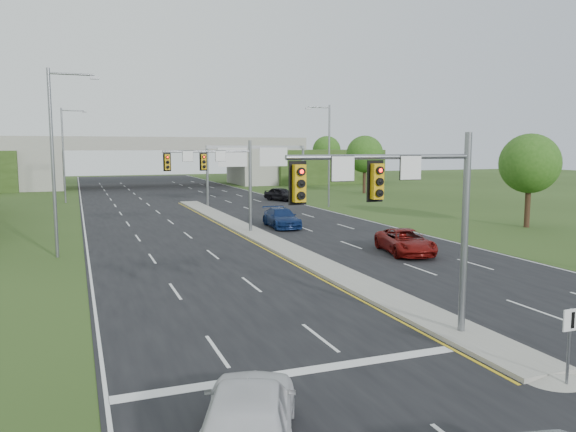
# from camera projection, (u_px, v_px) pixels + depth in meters

# --- Properties ---
(ground) EXTENTS (240.00, 240.00, 0.00)m
(ground) POSITION_uv_depth(u_px,v_px,m) (461.00, 335.00, 19.49)
(ground) COLOR #2B4117
(ground) RESTS_ON ground
(road) EXTENTS (24.00, 160.00, 0.02)m
(road) POSITION_uv_depth(u_px,v_px,m) (219.00, 218.00, 51.97)
(road) COLOR black
(road) RESTS_ON ground
(median) EXTENTS (2.00, 54.00, 0.16)m
(median) POSITION_uv_depth(u_px,v_px,m) (259.00, 236.00, 40.82)
(median) COLOR gray
(median) RESTS_ON road
(median_nose) EXTENTS (2.00, 2.00, 0.16)m
(median_nose) POSITION_uv_depth(u_px,v_px,m) (552.00, 376.00, 15.77)
(median_nose) COLOR gray
(median_nose) RESTS_ON road
(lane_markings) EXTENTS (23.72, 160.00, 0.01)m
(lane_markings) POSITION_uv_depth(u_px,v_px,m) (230.00, 226.00, 46.11)
(lane_markings) COLOR gold
(lane_markings) RESTS_ON road
(signal_mast_near) EXTENTS (6.62, 0.60, 7.00)m
(signal_mast_near) POSITION_uv_depth(u_px,v_px,m) (410.00, 203.00, 18.05)
(signal_mast_near) COLOR slate
(signal_mast_near) RESTS_ON ground
(signal_mast_far) EXTENTS (6.62, 0.60, 7.00)m
(signal_mast_far) POSITION_uv_depth(u_px,v_px,m) (221.00, 171.00, 41.25)
(signal_mast_far) COLOR slate
(signal_mast_far) RESTS_ON ground
(keep_right_sign) EXTENTS (0.60, 0.13, 2.20)m
(keep_right_sign) POSITION_uv_depth(u_px,v_px,m) (570.00, 333.00, 15.10)
(keep_right_sign) COLOR slate
(keep_right_sign) RESTS_ON ground
(sign_gantry) EXTENTS (11.58, 0.44, 6.67)m
(sign_gantry) POSITION_uv_depth(u_px,v_px,m) (255.00, 158.00, 62.89)
(sign_gantry) COLOR slate
(sign_gantry) RESTS_ON ground
(overpass) EXTENTS (80.00, 14.00, 8.10)m
(overpass) POSITION_uv_depth(u_px,v_px,m) (154.00, 165.00, 93.30)
(overpass) COLOR gray
(overpass) RESTS_ON ground
(lightpole_l_mid) EXTENTS (2.85, 0.25, 11.00)m
(lightpole_l_mid) POSITION_uv_depth(u_px,v_px,m) (56.00, 154.00, 32.62)
(lightpole_l_mid) COLOR slate
(lightpole_l_mid) RESTS_ON ground
(lightpole_l_far) EXTENTS (2.85, 0.25, 11.00)m
(lightpole_l_far) POSITION_uv_depth(u_px,v_px,m) (65.00, 151.00, 65.11)
(lightpole_l_far) COLOR slate
(lightpole_l_far) RESTS_ON ground
(lightpole_r_far) EXTENTS (2.85, 0.25, 11.00)m
(lightpole_r_far) POSITION_uv_depth(u_px,v_px,m) (327.00, 151.00, 60.54)
(lightpole_r_far) COLOR slate
(lightpole_r_far) RESTS_ON ground
(tree_r_near) EXTENTS (4.80, 4.80, 7.60)m
(tree_r_near) POSITION_uv_depth(u_px,v_px,m) (530.00, 164.00, 45.16)
(tree_r_near) COLOR #382316
(tree_r_near) RESTS_ON ground
(tree_r_mid) EXTENTS (5.20, 5.20, 8.12)m
(tree_r_mid) POSITION_uv_depth(u_px,v_px,m) (365.00, 154.00, 79.01)
(tree_r_mid) COLOR #382316
(tree_r_mid) RESTS_ON ground
(tree_back_b) EXTENTS (5.60, 5.60, 8.32)m
(tree_back_b) POSITION_uv_depth(u_px,v_px,m) (3.00, 153.00, 97.60)
(tree_back_b) COLOR #382316
(tree_back_b) RESTS_ON ground
(tree_back_c) EXTENTS (5.60, 5.60, 8.32)m
(tree_back_c) POSITION_uv_depth(u_px,v_px,m) (264.00, 152.00, 114.50)
(tree_back_c) COLOR #382316
(tree_back_c) RESTS_ON ground
(tree_back_d) EXTENTS (6.00, 6.00, 8.85)m
(tree_back_d) POSITION_uv_depth(u_px,v_px,m) (327.00, 150.00, 119.38)
(tree_back_d) COLOR #382316
(tree_back_d) RESTS_ON ground
(car_white) EXTENTS (3.69, 5.41, 1.71)m
(car_white) POSITION_uv_depth(u_px,v_px,m) (248.00, 416.00, 11.82)
(car_white) COLOR silver
(car_white) RESTS_ON road
(car_far_a) EXTENTS (3.48, 5.74, 1.49)m
(car_far_a) POSITION_uv_depth(u_px,v_px,m) (405.00, 242.00, 34.28)
(car_far_a) COLOR #690D0A
(car_far_a) RESTS_ON road
(car_far_b) EXTENTS (2.48, 5.46, 1.55)m
(car_far_b) POSITION_uv_depth(u_px,v_px,m) (281.00, 218.00, 45.56)
(car_far_b) COLOR #0D1F4E
(car_far_b) RESTS_ON road
(car_far_c) EXTENTS (3.68, 5.15, 1.63)m
(car_far_c) POSITION_uv_depth(u_px,v_px,m) (281.00, 194.00, 68.02)
(car_far_c) COLOR black
(car_far_c) RESTS_ON road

